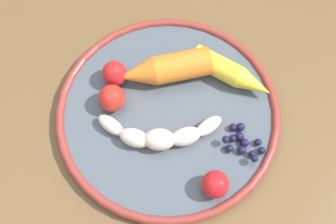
% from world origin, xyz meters
% --- Properties ---
extents(dining_table, '(0.99, 0.88, 0.75)m').
position_xyz_m(dining_table, '(0.00, 0.00, 0.66)').
color(dining_table, brown).
rests_on(dining_table, ground_plane).
extents(plate, '(0.32, 0.32, 0.02)m').
position_xyz_m(plate, '(0.01, -0.02, 0.76)').
color(plate, '#49545E').
rests_on(plate, dining_table).
extents(banana, '(0.11, 0.15, 0.03)m').
position_xyz_m(banana, '(-0.01, 0.01, 0.78)').
color(banana, beige).
rests_on(banana, plate).
extents(carrot_orange, '(0.09, 0.14, 0.04)m').
position_xyz_m(carrot_orange, '(0.06, -0.05, 0.78)').
color(carrot_orange, orange).
rests_on(carrot_orange, plate).
extents(carrot_yellow, '(0.12, 0.08, 0.03)m').
position_xyz_m(carrot_yellow, '(0.00, -0.13, 0.78)').
color(carrot_yellow, yellow).
rests_on(carrot_yellow, plate).
extents(blueberry_pile, '(0.06, 0.05, 0.02)m').
position_xyz_m(blueberry_pile, '(-0.08, -0.08, 0.77)').
color(blueberry_pile, '#191638').
rests_on(blueberry_pile, plate).
extents(tomato_near, '(0.04, 0.04, 0.04)m').
position_xyz_m(tomato_near, '(0.06, 0.03, 0.78)').
color(tomato_near, red).
rests_on(tomato_near, plate).
extents(tomato_mid, '(0.04, 0.04, 0.04)m').
position_xyz_m(tomato_mid, '(-0.11, -0.01, 0.78)').
color(tomato_mid, red).
rests_on(tomato_mid, plate).
extents(tomato_far, '(0.04, 0.04, 0.04)m').
position_xyz_m(tomato_far, '(0.10, 0.01, 0.78)').
color(tomato_far, red).
rests_on(tomato_far, plate).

